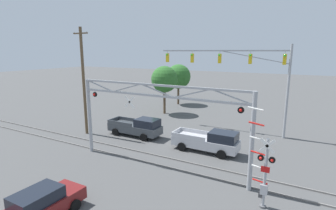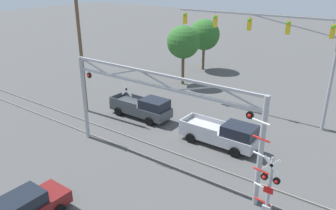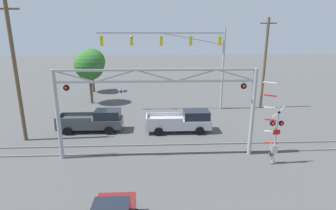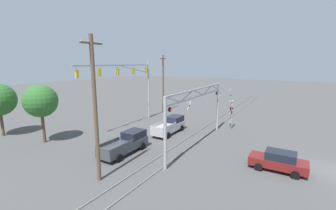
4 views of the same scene
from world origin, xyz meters
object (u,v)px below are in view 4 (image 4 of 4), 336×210
(pickup_truck_following, at_px, (126,143))
(pickup_truck_lead, at_px, (170,125))
(crossing_gantry, at_px, (198,107))
(background_tree_far_left_verge, at_px, (41,101))
(traffic_signal_span, at_px, (133,79))
(sedan_waiting, at_px, (279,161))
(utility_pole_right, at_px, (163,83))
(crossing_signal_mast, at_px, (231,115))
(utility_pole_left, at_px, (95,109))

(pickup_truck_following, bearing_deg, pickup_truck_lead, -3.68)
(crossing_gantry, xyz_separation_m, background_tree_far_left_verge, (-7.81, 14.67, 0.51))
(crossing_gantry, xyz_separation_m, pickup_truck_following, (-5.37, 5.09, -3.14))
(traffic_signal_span, height_order, sedan_waiting, traffic_signal_span)
(pickup_truck_lead, distance_m, utility_pole_right, 12.72)
(crossing_gantry, height_order, utility_pole_right, utility_pole_right)
(crossing_gantry, height_order, pickup_truck_following, crossing_gantry)
(crossing_signal_mast, relative_size, utility_pole_right, 0.55)
(pickup_truck_lead, distance_m, sedan_waiting, 13.21)
(sedan_waiting, relative_size, utility_pole_right, 0.44)
(background_tree_far_left_verge, bearing_deg, utility_pole_left, -102.93)
(crossing_gantry, bearing_deg, traffic_signal_span, 72.92)
(utility_pole_left, bearing_deg, utility_pole_right, 20.53)
(traffic_signal_span, distance_m, utility_pole_right, 8.53)
(pickup_truck_following, bearing_deg, utility_pole_left, -160.55)
(traffic_signal_span, height_order, background_tree_far_left_verge, traffic_signal_span)
(sedan_waiting, distance_m, background_tree_far_left_verge, 23.68)
(utility_pole_left, bearing_deg, pickup_truck_following, 19.45)
(crossing_gantry, height_order, pickup_truck_lead, crossing_gantry)
(crossing_signal_mast, height_order, background_tree_far_left_verge, background_tree_far_left_verge)
(pickup_truck_following, bearing_deg, crossing_signal_mast, -27.07)
(utility_pole_right, bearing_deg, crossing_gantry, -135.65)
(crossing_signal_mast, bearing_deg, utility_pole_right, 71.16)
(traffic_signal_span, bearing_deg, utility_pole_left, -149.72)
(crossing_gantry, xyz_separation_m, crossing_signal_mast, (7.46, -1.47, -2.10))
(traffic_signal_span, bearing_deg, background_tree_far_left_verge, 164.05)
(crossing_signal_mast, relative_size, pickup_truck_following, 1.00)
(pickup_truck_following, bearing_deg, crossing_gantry, -43.45)
(traffic_signal_span, bearing_deg, pickup_truck_lead, -100.72)
(crossing_signal_mast, relative_size, background_tree_far_left_verge, 0.86)
(crossing_signal_mast, xyz_separation_m, pickup_truck_following, (-12.83, 6.56, -1.04))
(crossing_signal_mast, height_order, traffic_signal_span, traffic_signal_span)
(utility_pole_left, bearing_deg, pickup_truck_lead, 5.85)
(sedan_waiting, bearing_deg, pickup_truck_following, 104.87)
(utility_pole_left, bearing_deg, crossing_gantry, -17.60)
(crossing_signal_mast, bearing_deg, background_tree_far_left_verge, 133.40)
(crossing_gantry, xyz_separation_m, utility_pole_right, (11.94, 11.68, 1.01))
(crossing_gantry, distance_m, sedan_waiting, 8.80)
(utility_pole_left, relative_size, background_tree_far_left_verge, 1.65)
(background_tree_far_left_verge, bearing_deg, sedan_waiting, -75.39)
(pickup_truck_following, height_order, sedan_waiting, pickup_truck_following)
(crossing_gantry, bearing_deg, crossing_signal_mast, -11.14)
(utility_pole_left, relative_size, utility_pole_right, 1.06)
(traffic_signal_span, height_order, utility_pole_right, utility_pole_right)
(utility_pole_right, bearing_deg, crossing_signal_mast, -108.84)
(crossing_signal_mast, distance_m, sedan_waiting, 11.45)
(utility_pole_left, distance_m, utility_pole_right, 23.88)
(background_tree_far_left_verge, bearing_deg, utility_pole_right, -8.63)
(traffic_signal_span, relative_size, utility_pole_right, 1.36)
(sedan_waiting, relative_size, background_tree_far_left_verge, 0.68)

